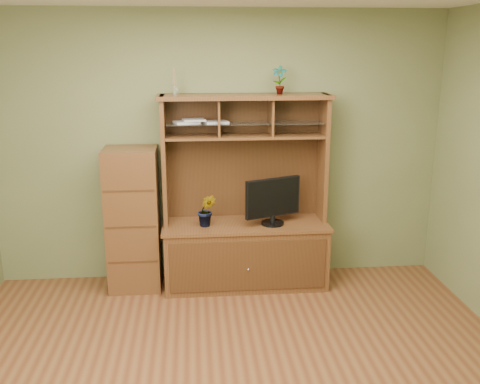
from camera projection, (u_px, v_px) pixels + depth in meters
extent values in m
cube|color=#5D643B|center=(220.00, 148.00, 5.38)|extent=(4.50, 0.02, 2.70)
cube|color=#442413|center=(245.00, 255.00, 5.38)|extent=(1.60, 0.55, 0.62)
cube|color=#371E0F|center=(248.00, 266.00, 5.11)|extent=(1.50, 0.01, 0.50)
sphere|color=silver|center=(248.00, 270.00, 5.10)|extent=(0.02, 0.02, 0.02)
cube|color=#442413|center=(246.00, 224.00, 5.29)|extent=(1.64, 0.59, 0.03)
cube|color=#442413|center=(164.00, 161.00, 5.15)|extent=(0.04, 0.35, 1.25)
cube|color=#442413|center=(323.00, 158.00, 5.29)|extent=(0.04, 0.35, 1.25)
cube|color=#371E0F|center=(243.00, 156.00, 5.38)|extent=(1.52, 0.02, 1.25)
cube|color=#442413|center=(245.00, 97.00, 5.06)|extent=(1.66, 0.40, 0.04)
cube|color=#442413|center=(245.00, 136.00, 5.16)|extent=(1.52, 0.32, 0.02)
cube|color=#442413|center=(218.00, 117.00, 5.09)|extent=(0.02, 0.31, 0.35)
cube|color=#442413|center=(271.00, 117.00, 5.13)|extent=(0.02, 0.31, 0.35)
cube|color=silver|center=(245.00, 123.00, 5.12)|extent=(1.50, 0.27, 0.01)
cylinder|color=black|center=(272.00, 223.00, 5.25)|extent=(0.23, 0.23, 0.02)
cylinder|color=black|center=(273.00, 219.00, 5.24)|extent=(0.05, 0.05, 0.07)
cube|color=black|center=(273.00, 197.00, 5.18)|extent=(0.56, 0.26, 0.38)
imported|color=#2B561D|center=(207.00, 210.00, 5.16)|extent=(0.20, 0.17, 0.32)
imported|color=#385E21|center=(279.00, 80.00, 5.05)|extent=(0.16, 0.13, 0.27)
cylinder|color=silver|center=(175.00, 90.00, 4.99)|extent=(0.05, 0.05, 0.09)
cylinder|color=#A67953|center=(174.00, 77.00, 4.96)|extent=(0.03, 0.03, 0.16)
cube|color=silver|center=(187.00, 122.00, 5.08)|extent=(0.27, 0.23, 0.02)
cube|color=silver|center=(194.00, 120.00, 5.08)|extent=(0.23, 0.19, 0.02)
cube|color=silver|center=(216.00, 122.00, 5.10)|extent=(0.25, 0.22, 0.02)
cube|color=#442413|center=(133.00, 219.00, 5.23)|extent=(0.50, 0.45, 1.41)
cube|color=#371E0F|center=(133.00, 262.00, 5.10)|extent=(0.46, 0.01, 0.02)
cube|color=#371E0F|center=(131.00, 227.00, 5.01)|extent=(0.46, 0.01, 0.01)
cube|color=#371E0F|center=(129.00, 191.00, 4.91)|extent=(0.46, 0.01, 0.02)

